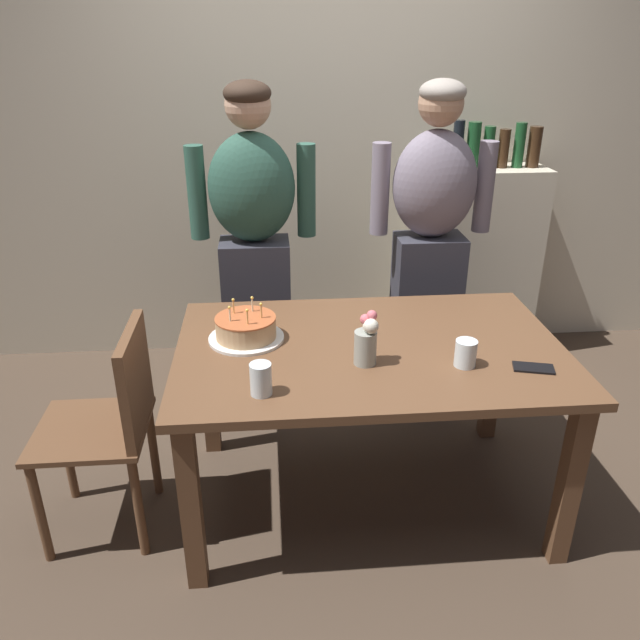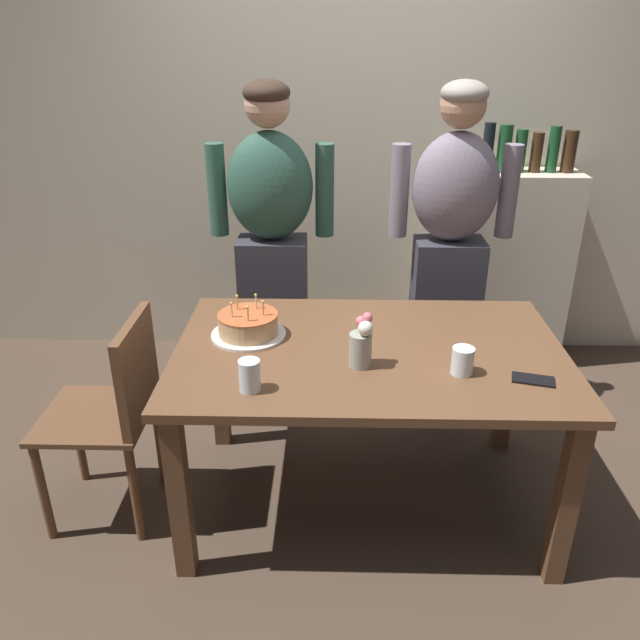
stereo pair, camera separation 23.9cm
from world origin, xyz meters
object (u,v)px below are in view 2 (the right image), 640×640
object	(u,v)px
flower_vase	(362,342)
dining_chair	(117,404)
water_glass_near	(250,376)
person_woman_cardigan	(450,249)
birthday_cake	(248,326)
person_man_bearded	(272,248)
cell_phone	(533,380)
water_glass_far	(463,361)

from	to	relation	value
flower_vase	dining_chair	bearing A→B (deg)	175.91
water_glass_near	person_woman_cardigan	bearing A→B (deg)	53.02
water_glass_near	dining_chair	bearing A→B (deg)	156.47
birthday_cake	water_glass_near	world-z (taller)	birthday_cake
water_glass_near	dining_chair	xyz separation A→B (m)	(-0.57, 0.25, -0.28)
birthday_cake	dining_chair	xyz separation A→B (m)	(-0.51, -0.17, -0.27)
dining_chair	water_glass_near	bearing A→B (deg)	66.47
water_glass_near	person_man_bearded	distance (m)	1.13
water_glass_near	dining_chair	size ratio (longest dim) A/B	0.13
cell_phone	dining_chair	bearing A→B (deg)	-171.09
water_glass_far	flower_vase	bearing A→B (deg)	172.54
cell_phone	birthday_cake	bearing A→B (deg)	177.37
cell_phone	person_man_bearded	size ratio (longest dim) A/B	0.09
birthday_cake	flower_vase	xyz separation A→B (m)	(0.44, -0.23, 0.05)
birthday_cake	water_glass_far	xyz separation A→B (m)	(0.80, -0.28, 0.00)
water_glass_near	cell_phone	size ratio (longest dim) A/B	0.78
birthday_cake	water_glass_near	size ratio (longest dim) A/B	2.64
person_man_bearded	flower_vase	bearing A→B (deg)	113.45
flower_vase	person_man_bearded	distance (m)	1.04
water_glass_far	cell_phone	distance (m)	0.25
flower_vase	person_man_bearded	size ratio (longest dim) A/B	0.12
cell_phone	person_woman_cardigan	bearing A→B (deg)	111.98
cell_phone	dining_chair	size ratio (longest dim) A/B	0.17
cell_phone	dining_chair	xyz separation A→B (m)	(-1.55, 0.16, -0.23)
cell_phone	person_man_bearded	world-z (taller)	person_man_bearded
person_man_bearded	person_woman_cardigan	size ratio (longest dim) A/B	1.00
dining_chair	person_woman_cardigan	bearing A→B (deg)	121.82
water_glass_near	flower_vase	size ratio (longest dim) A/B	0.55
person_man_bearded	birthday_cake	bearing A→B (deg)	87.54
water_glass_far	person_man_bearded	size ratio (longest dim) A/B	0.06
birthday_cake	water_glass_far	bearing A→B (deg)	-19.37
birthday_cake	person_woman_cardigan	distance (m)	1.16
water_glass_near	water_glass_far	xyz separation A→B (m)	(0.74, 0.13, -0.01)
water_glass_near	water_glass_far	bearing A→B (deg)	10.23
person_woman_cardigan	birthday_cake	bearing A→B (deg)	38.18
birthday_cake	water_glass_far	size ratio (longest dim) A/B	2.99
water_glass_near	birthday_cake	bearing A→B (deg)	98.13
cell_phone	person_man_bearded	distance (m)	1.46
water_glass_near	water_glass_far	world-z (taller)	water_glass_near
flower_vase	dining_chair	distance (m)	1.01
water_glass_near	person_man_bearded	bearing A→B (deg)	91.45
water_glass_far	cell_phone	world-z (taller)	water_glass_far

